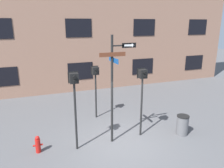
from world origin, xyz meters
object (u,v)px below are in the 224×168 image
pedestrian_signal_right (142,85)px  pedestrian_signal_across (96,78)px  fire_hydrant (38,144)px  pedestrian_signal_left (74,91)px  street_sign_pole (114,81)px  trash_bin (182,125)px

pedestrian_signal_right → pedestrian_signal_across: bearing=117.3°
fire_hydrant → pedestrian_signal_across: bearing=37.9°
pedestrian_signal_left → pedestrian_signal_right: 2.75m
pedestrian_signal_left → fire_hydrant: bearing=168.8°
pedestrian_signal_left → fire_hydrant: (-1.39, 0.27, -1.97)m
pedestrian_signal_left → pedestrian_signal_right: pedestrian_signal_left is taller
pedestrian_signal_right → pedestrian_signal_across: pedestrian_signal_right is taller
street_sign_pole → trash_bin: size_ratio=4.91×
street_sign_pole → pedestrian_signal_right: 1.27m
street_sign_pole → pedestrian_signal_left: (-1.52, -0.05, -0.21)m
pedestrian_signal_right → fire_hydrant: (-4.14, 0.16, -1.90)m
pedestrian_signal_across → fire_hydrant: 4.05m
street_sign_pole → pedestrian_signal_across: bearing=90.3°
street_sign_pole → fire_hydrant: bearing=175.6°
trash_bin → fire_hydrant: bearing=172.9°
pedestrian_signal_right → pedestrian_signal_across: 2.72m
street_sign_pole → pedestrian_signal_across: size_ratio=1.61×
pedestrian_signal_right → trash_bin: bearing=-18.3°
street_sign_pole → pedestrian_signal_right: bearing=2.7°
pedestrian_signal_right → pedestrian_signal_across: size_ratio=1.10×
pedestrian_signal_right → fire_hydrant: size_ratio=4.36×
street_sign_pole → pedestrian_signal_right: street_sign_pole is taller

